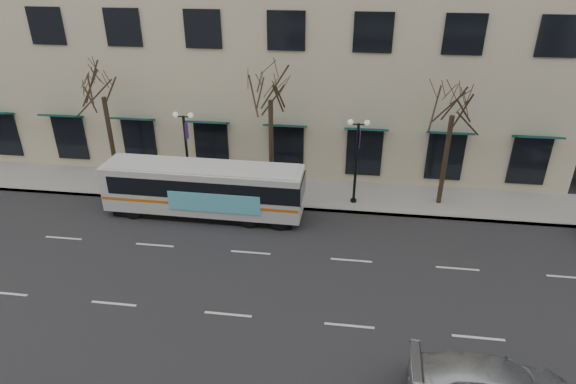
% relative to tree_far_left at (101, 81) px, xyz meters
% --- Properties ---
extents(ground, '(160.00, 160.00, 0.00)m').
position_rel_tree_far_left_xyz_m(ground, '(10.00, -8.80, -6.70)').
color(ground, black).
rests_on(ground, ground).
extents(sidewalk_far, '(80.00, 4.00, 0.15)m').
position_rel_tree_far_left_xyz_m(sidewalk_far, '(15.00, 0.20, -6.62)').
color(sidewalk_far, gray).
rests_on(sidewalk_far, ground).
extents(tree_far_left, '(3.60, 3.60, 8.34)m').
position_rel_tree_far_left_xyz_m(tree_far_left, '(0.00, 0.00, 0.00)').
color(tree_far_left, black).
rests_on(tree_far_left, ground).
extents(tree_far_mid, '(3.60, 3.60, 8.55)m').
position_rel_tree_far_left_xyz_m(tree_far_mid, '(10.00, 0.00, 0.21)').
color(tree_far_mid, black).
rests_on(tree_far_mid, ground).
extents(tree_far_right, '(3.60, 3.60, 8.06)m').
position_rel_tree_far_left_xyz_m(tree_far_right, '(20.00, 0.00, -0.28)').
color(tree_far_right, black).
rests_on(tree_far_right, ground).
extents(lamp_post_left, '(1.22, 0.45, 5.21)m').
position_rel_tree_far_left_xyz_m(lamp_post_left, '(5.01, -0.60, -3.75)').
color(lamp_post_left, black).
rests_on(lamp_post_left, ground).
extents(lamp_post_right, '(1.22, 0.45, 5.21)m').
position_rel_tree_far_left_xyz_m(lamp_post_right, '(15.01, -0.60, -3.75)').
color(lamp_post_right, black).
rests_on(lamp_post_right, ground).
extents(city_bus, '(11.15, 2.59, 3.01)m').
position_rel_tree_far_left_xyz_m(city_bus, '(6.74, -3.00, -5.05)').
color(city_bus, silver).
rests_on(city_bus, ground).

